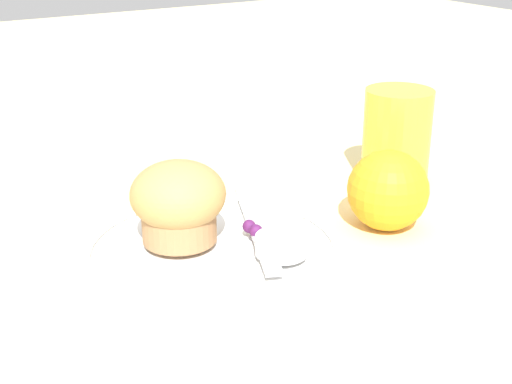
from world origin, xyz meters
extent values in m
plane|color=beige|center=(0.00, 0.00, 0.00)|extent=(3.00, 3.00, 0.00)
cylinder|color=white|center=(0.01, -0.02, 0.01)|extent=(0.23, 0.23, 0.01)
torus|color=white|center=(0.01, -0.02, 0.02)|extent=(0.23, 0.23, 0.01)
cylinder|color=#9E7047|center=(-0.01, -0.04, 0.04)|extent=(0.07, 0.07, 0.04)
ellipsoid|color=#A87F47|center=(-0.01, -0.04, 0.06)|extent=(0.09, 0.09, 0.06)
cylinder|color=silver|center=(0.06, 0.02, 0.03)|extent=(0.05, 0.05, 0.02)
cylinder|color=beige|center=(0.06, 0.02, 0.03)|extent=(0.04, 0.04, 0.00)
sphere|color=#4C194C|center=(0.01, 0.02, 0.03)|extent=(0.01, 0.01, 0.01)
sphere|color=#4C194C|center=(0.02, 0.02, 0.03)|extent=(0.01, 0.01, 0.01)
cube|color=#B7B7BC|center=(0.01, 0.03, 0.02)|extent=(0.18, 0.09, 0.00)
sphere|color=orange|center=(0.04, 0.16, 0.04)|extent=(0.08, 0.08, 0.08)
cylinder|color=gold|center=(-0.05, 0.25, 0.06)|extent=(0.08, 0.08, 0.11)
camera|label=1|loc=(0.52, -0.29, 0.30)|focal=50.00mm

